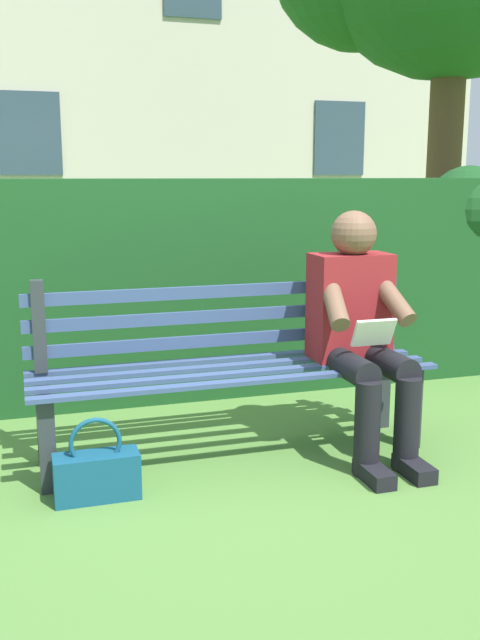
{
  "coord_description": "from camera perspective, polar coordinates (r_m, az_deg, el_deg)",
  "views": [
    {
      "loc": [
        0.94,
        3.15,
        1.33
      ],
      "look_at": [
        0.0,
        0.1,
        0.69
      ],
      "focal_mm": 40.35,
      "sensor_mm": 36.0,
      "label": 1
    }
  ],
  "objects": [
    {
      "name": "person_seated",
      "position": [
        3.49,
        9.5,
        -0.57
      ],
      "size": [
        0.44,
        0.73,
        1.17
      ],
      "color": "maroon",
      "rests_on": "ground"
    },
    {
      "name": "hedge_backdrop",
      "position": [
        4.47,
        -4.48,
        3.0
      ],
      "size": [
        6.59,
        0.69,
        1.4
      ],
      "color": "#19471E",
      "rests_on": "ground"
    },
    {
      "name": "building_facade",
      "position": [
        13.25,
        -5.32,
        20.57
      ],
      "size": [
        9.96,
        2.94,
        6.9
      ],
      "color": "beige",
      "rests_on": "ground"
    },
    {
      "name": "park_bench",
      "position": [
        3.47,
        -0.84,
        -3.4
      ],
      "size": [
        1.91,
        0.48,
        0.87
      ],
      "color": "#2D3338",
      "rests_on": "ground"
    },
    {
      "name": "handbag",
      "position": [
        3.12,
        -11.29,
        -11.85
      ],
      "size": [
        0.35,
        0.14,
        0.35
      ],
      "color": "navy",
      "rests_on": "ground"
    },
    {
      "name": "ground",
      "position": [
        3.54,
        -0.49,
        -10.63
      ],
      "size": [
        60.0,
        60.0,
        0.0
      ],
      "primitive_type": "plane",
      "color": "#517F38"
    }
  ]
}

